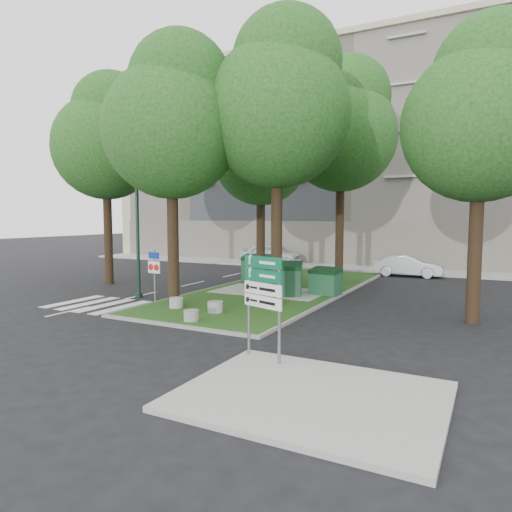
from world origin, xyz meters
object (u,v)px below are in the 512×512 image
Objects in this scene: tree_median_near_right at (280,100)px; dumpster_a at (257,268)px; bollard_left at (176,303)px; car_white at (271,254)px; dumpster_d at (325,281)px; tree_median_far at (343,125)px; tree_median_near_left at (174,117)px; directional_sign at (264,291)px; litter_bin at (332,285)px; dumpster_b at (266,275)px; bollard_right at (191,315)px; bollard_mid at (215,307)px; street_lamp at (137,214)px; tree_median_mid at (263,148)px; traffic_sign_pole at (155,268)px; tree_street_right at (484,110)px; car_silver at (408,266)px; dumpster_c at (284,279)px.

tree_median_near_right is 9.79m from dumpster_a.
bollard_left is 16.88m from car_white.
dumpster_d is at bearing 53.51° from bollard_left.
tree_median_near_left is at bearing -111.28° from tree_median_far.
tree_median_near_left is 19.93× the size of bollard_left.
directional_sign is (6.43, -11.99, 0.99)m from dumpster_a.
bollard_left is 7.18m from litter_bin.
bollard_right is (0.90, -7.42, -0.43)m from dumpster_b.
tree_median_near_right reaches higher than dumpster_a.
tree_median_far reaches higher than bollard_mid.
tree_median_near_right is 14.40× the size of litter_bin.
bollard_right is at bearing -31.25° from street_lamp.
tree_median_near_left reaches higher than car_white.
dumpster_a reaches higher than bollard_right.
bollard_mid reaches higher than bollard_left.
tree_median_mid is 18.02× the size of bollard_mid.
bollard_mid is at bearing -162.54° from car_white.
directional_sign is at bearing -45.25° from bollard_mid.
traffic_sign_pole is (-1.14, -6.99, 0.63)m from dumpster_a.
dumpster_b is at bearing 162.79° from tree_street_right.
traffic_sign_pole reaches higher than car_silver.
tree_median_mid is 12.56× the size of litter_bin.
tree_street_right is 20.37m from car_white.
dumpster_b is 2.78× the size of bollard_right.
bollard_right is 0.90× the size of bollard_mid.
tree_street_right reaches higher than car_white.
car_white reaches higher than bollard_right.
directional_sign reaches higher than dumpster_d.
dumpster_c is at bearing 44.07° from traffic_sign_pole.
tree_street_right is at bearing 28.71° from bollard_right.
car_white is at bearing 136.42° from tree_street_right.
tree_street_right is (10.00, -4.00, 0.00)m from tree_median_mid.
directional_sign is at bearing -81.32° from litter_bin.
tree_median_near_right is 5.50m from tree_median_mid.
tree_median_far is 8.92m from litter_bin.
litter_bin is 13.39m from car_white.
tree_median_near_left is at bearing -146.55° from dumpster_c.
tree_median_near_right is 8.15× the size of dumpster_d.
dumpster_a is 5.37m from dumpster_d.
tree_median_mid is 8.45m from traffic_sign_pole.
tree_median_near_left reaches higher than directional_sign.
tree_median_near_left reaches higher than dumpster_a.
tree_median_mid is 4.50× the size of traffic_sign_pole.
tree_median_near_right reaches higher than car_silver.
car_white is at bearing 92.87° from street_lamp.
dumpster_d is 2.54× the size of bollard_mid.
dumpster_b is 11.57m from car_white.
dumpster_d is 1.77× the size of litter_bin.
traffic_sign_pole is 0.89× the size of directional_sign.
dumpster_b is 2.62× the size of bollard_left.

